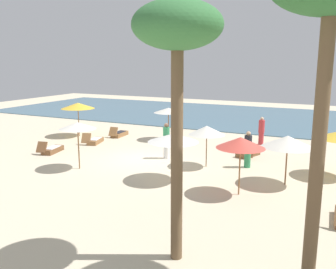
% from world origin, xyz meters
% --- Properties ---
extents(ground_plane, '(60.00, 60.00, 0.00)m').
position_xyz_m(ground_plane, '(0.00, 0.00, 0.00)').
color(ground_plane, beige).
extents(ocean_water, '(48.00, 16.00, 0.06)m').
position_xyz_m(ocean_water, '(0.00, 17.00, 0.03)').
color(ocean_water, '#476B7F').
rests_on(ocean_water, ground_plane).
extents(umbrella_0, '(2.28, 2.28, 2.34)m').
position_xyz_m(umbrella_0, '(-7.12, 3.30, 2.14)').
color(umbrella_0, brown).
rests_on(umbrella_0, ground_plane).
extents(umbrella_3, '(1.90, 1.90, 2.32)m').
position_xyz_m(umbrella_3, '(5.99, -3.04, 2.10)').
color(umbrella_3, olive).
rests_on(umbrella_3, ground_plane).
extents(umbrella_4, '(2.22, 2.22, 2.11)m').
position_xyz_m(umbrella_4, '(2.91, -2.60, 1.92)').
color(umbrella_4, brown).
rests_on(umbrella_4, ground_plane).
extents(umbrella_5, '(2.15, 2.15, 2.13)m').
position_xyz_m(umbrella_5, '(7.46, -0.99, 1.88)').
color(umbrella_5, brown).
rests_on(umbrella_5, ground_plane).
extents(umbrella_6, '(1.81, 1.81, 2.07)m').
position_xyz_m(umbrella_6, '(3.48, 0.09, 1.84)').
color(umbrella_6, brown).
rests_on(umbrella_6, ground_plane).
extents(umbrella_7, '(1.93, 1.93, 2.15)m').
position_xyz_m(umbrella_7, '(-0.96, 4.92, 1.99)').
color(umbrella_7, brown).
rests_on(umbrella_7, ground_plane).
extents(umbrella_8, '(1.79, 1.79, 2.30)m').
position_xyz_m(umbrella_8, '(-1.99, -2.97, 2.13)').
color(umbrella_8, brown).
rests_on(umbrella_8, ground_plane).
extents(lounger_0, '(0.70, 1.68, 0.74)m').
position_xyz_m(lounger_0, '(-4.57, 4.46, 0.18)').
color(lounger_0, olive).
rests_on(lounger_0, ground_plane).
extents(lounger_1, '(1.18, 1.78, 0.70)m').
position_xyz_m(lounger_1, '(4.89, 2.96, 0.18)').
color(lounger_1, brown).
rests_on(lounger_1, ground_plane).
extents(lounger_3, '(0.91, 1.73, 0.74)m').
position_xyz_m(lounger_3, '(-5.49, -1.13, 0.18)').
color(lounger_3, brown).
rests_on(lounger_3, ground_plane).
extents(lounger_4, '(1.01, 1.73, 0.75)m').
position_xyz_m(lounger_4, '(-4.74, 1.90, 0.18)').
color(lounger_4, olive).
rests_on(lounger_4, ground_plane).
extents(person_0, '(0.43, 0.43, 1.75)m').
position_xyz_m(person_0, '(4.88, 6.25, 0.88)').
color(person_0, '#BF3338').
rests_on(person_0, ground_plane).
extents(person_1, '(0.52, 0.52, 1.82)m').
position_xyz_m(person_1, '(5.36, 0.86, 0.92)').
color(person_1, '#338C59').
rests_on(person_1, ground_plane).
extents(person_2, '(0.37, 0.37, 1.94)m').
position_xyz_m(person_2, '(1.00, 0.62, 0.99)').
color(person_2, white).
rests_on(person_2, ground_plane).
extents(palm_3, '(2.21, 2.21, 6.66)m').
position_xyz_m(palm_3, '(5.76, -8.45, 5.79)').
color(palm_3, brown).
rests_on(palm_3, ground_plane).
extents(surfboard, '(2.03, 1.88, 0.07)m').
position_xyz_m(surfboard, '(-8.91, 5.92, 0.04)').
color(surfboard, gold).
rests_on(surfboard, ground_plane).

